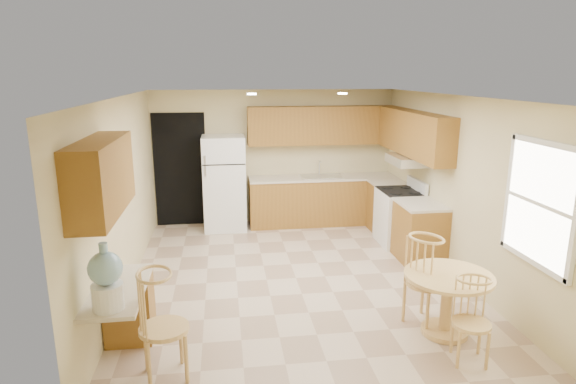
{
  "coord_description": "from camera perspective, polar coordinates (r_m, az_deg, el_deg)",
  "views": [
    {
      "loc": [
        -0.96,
        -6.17,
        2.79
      ],
      "look_at": [
        -0.07,
        0.3,
        1.17
      ],
      "focal_mm": 30.0,
      "sensor_mm": 36.0,
      "label": 1
    }
  ],
  "objects": [
    {
      "name": "floor",
      "position": [
        6.84,
        0.95,
        -10.16
      ],
      "size": [
        5.5,
        5.5,
        0.0
      ],
      "primitive_type": "plane",
      "color": "#C3AA8D",
      "rests_on": "ground"
    },
    {
      "name": "ceiling",
      "position": [
        6.25,
        1.05,
        11.25
      ],
      "size": [
        4.5,
        5.5,
        0.02
      ],
      "primitive_type": "cube",
      "color": "white",
      "rests_on": "wall_back"
    },
    {
      "name": "wall_back",
      "position": [
        9.11,
        -1.64,
        4.17
      ],
      "size": [
        4.5,
        0.02,
        2.5
      ],
      "primitive_type": "cube",
      "color": "beige",
      "rests_on": "floor"
    },
    {
      "name": "wall_front",
      "position": [
        3.87,
        7.28,
        -9.65
      ],
      "size": [
        4.5,
        0.02,
        2.5
      ],
      "primitive_type": "cube",
      "color": "beige",
      "rests_on": "floor"
    },
    {
      "name": "wall_left",
      "position": [
        6.49,
        -19.03,
        -0.59
      ],
      "size": [
        0.02,
        5.5,
        2.5
      ],
      "primitive_type": "cube",
      "color": "beige",
      "rests_on": "floor"
    },
    {
      "name": "wall_right",
      "position": [
        7.13,
        19.18,
        0.64
      ],
      "size": [
        0.02,
        5.5,
        2.5
      ],
      "primitive_type": "cube",
      "color": "beige",
      "rests_on": "floor"
    },
    {
      "name": "doorway",
      "position": [
        9.11,
        -12.64,
        2.57
      ],
      "size": [
        0.9,
        0.02,
        2.1
      ],
      "primitive_type": "cube",
      "color": "black",
      "rests_on": "floor"
    },
    {
      "name": "base_cab_back",
      "position": [
        9.13,
        4.07,
        -1.08
      ],
      "size": [
        2.75,
        0.6,
        0.87
      ],
      "primitive_type": "cube",
      "color": "olive",
      "rests_on": "floor"
    },
    {
      "name": "counter_back",
      "position": [
        9.02,
        4.12,
        1.72
      ],
      "size": [
        2.75,
        0.63,
        0.04
      ],
      "primitive_type": "cube",
      "color": "beige",
      "rests_on": "base_cab_back"
    },
    {
      "name": "base_cab_right_a",
      "position": [
        8.86,
        11.68,
        -1.8
      ],
      "size": [
        0.6,
        0.59,
        0.87
      ],
      "primitive_type": "cube",
      "color": "olive",
      "rests_on": "floor"
    },
    {
      "name": "counter_right_a",
      "position": [
        8.75,
        11.83,
        1.07
      ],
      "size": [
        0.63,
        0.59,
        0.04
      ],
      "primitive_type": "cube",
      "color": "beige",
      "rests_on": "base_cab_right_a"
    },
    {
      "name": "base_cab_right_b",
      "position": [
        7.56,
        15.31,
        -4.74
      ],
      "size": [
        0.6,
        0.8,
        0.87
      ],
      "primitive_type": "cube",
      "color": "olive",
      "rests_on": "floor"
    },
    {
      "name": "counter_right_b",
      "position": [
        7.43,
        15.53,
        -1.42
      ],
      "size": [
        0.63,
        0.8,
        0.04
      ],
      "primitive_type": "cube",
      "color": "beige",
      "rests_on": "base_cab_right_b"
    },
    {
      "name": "upper_cab_back",
      "position": [
        9.0,
        4.05,
        7.88
      ],
      "size": [
        2.75,
        0.33,
        0.7
      ],
      "primitive_type": "cube",
      "color": "olive",
      "rests_on": "wall_back"
    },
    {
      "name": "upper_cab_right",
      "position": [
        8.04,
        14.61,
        6.75
      ],
      "size": [
        0.33,
        2.42,
        0.7
      ],
      "primitive_type": "cube",
      "color": "olive",
      "rests_on": "wall_right"
    },
    {
      "name": "upper_cab_left",
      "position": [
        4.8,
        -21.21,
        1.66
      ],
      "size": [
        0.33,
        1.4,
        0.7
      ],
      "primitive_type": "cube",
      "color": "olive",
      "rests_on": "wall_left"
    },
    {
      "name": "sink",
      "position": [
        9.01,
        3.96,
        1.85
      ],
      "size": [
        0.78,
        0.44,
        0.01
      ],
      "primitive_type": "cube",
      "color": "silver",
      "rests_on": "counter_back"
    },
    {
      "name": "range_hood",
      "position": [
        8.04,
        13.94,
        3.69
      ],
      "size": [
        0.5,
        0.76,
        0.14
      ],
      "primitive_type": "cube",
      "color": "silver",
      "rests_on": "upper_cab_right"
    },
    {
      "name": "desk_pedestal",
      "position": [
        5.53,
        -18.29,
        -12.93
      ],
      "size": [
        0.48,
        0.42,
        0.72
      ],
      "primitive_type": "cube",
      "color": "olive",
      "rests_on": "floor"
    },
    {
      "name": "desk_top",
      "position": [
        5.03,
        -19.4,
        -10.89
      ],
      "size": [
        0.5,
        1.2,
        0.04
      ],
      "primitive_type": "cube",
      "color": "beige",
      "rests_on": "desk_pedestal"
    },
    {
      "name": "window",
      "position": [
        5.52,
        27.74,
        -1.24
      ],
      "size": [
        0.06,
        1.12,
        1.3
      ],
      "color": "white",
      "rests_on": "wall_right"
    },
    {
      "name": "can_light_a",
      "position": [
        7.39,
        -4.32,
        11.51
      ],
      "size": [
        0.14,
        0.14,
        0.02
      ],
      "primitive_type": "cylinder",
      "color": "white",
      "rests_on": "ceiling"
    },
    {
      "name": "can_light_b",
      "position": [
        7.61,
        6.48,
        11.53
      ],
      "size": [
        0.14,
        0.14,
        0.02
      ],
      "primitive_type": "cylinder",
      "color": "white",
      "rests_on": "ceiling"
    },
    {
      "name": "refrigerator",
      "position": [
        8.79,
        -7.55,
        1.07
      ],
      "size": [
        0.75,
        0.73,
        1.71
      ],
      "color": "white",
      "rests_on": "floor"
    },
    {
      "name": "stove",
      "position": [
        8.23,
        13.07,
        -2.83
      ],
      "size": [
        0.65,
        0.76,
        1.09
      ],
      "color": "white",
      "rests_on": "floor"
    },
    {
      "name": "dining_table",
      "position": [
        5.59,
        18.35,
        -11.52
      ],
      "size": [
        0.94,
        0.94,
        0.7
      ],
      "rotation": [
        0.0,
        0.0,
        0.2
      ],
      "color": "#DDB36E",
      "rests_on": "floor"
    },
    {
      "name": "chair_table_a",
      "position": [
        5.59,
        16.57,
        -9.4
      ],
      "size": [
        0.46,
        0.59,
        1.04
      ],
      "rotation": [
        0.0,
        0.0,
        -1.07
      ],
      "color": "#DDB36E",
      "rests_on": "floor"
    },
    {
      "name": "chair_table_b",
      "position": [
        5.08,
        21.46,
        -13.64
      ],
      "size": [
        0.38,
        0.4,
        0.86
      ],
      "rotation": [
        0.0,
        0.0,
        2.9
      ],
      "color": "#DDB36E",
      "rests_on": "floor"
    },
    {
      "name": "chair_desk",
      "position": [
        4.6,
        -14.73,
        -14.48
      ],
      "size": [
        0.46,
        0.6,
        1.05
      ],
      "rotation": [
        0.0,
        0.0,
        -1.35
      ],
      "color": "#DDB36E",
      "rests_on": "floor"
    },
    {
      "name": "water_crock",
      "position": [
        4.54,
        -20.73,
        -9.67
      ],
      "size": [
        0.3,
        0.3,
        0.61
      ],
      "color": "white",
      "rests_on": "desk_top"
    }
  ]
}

